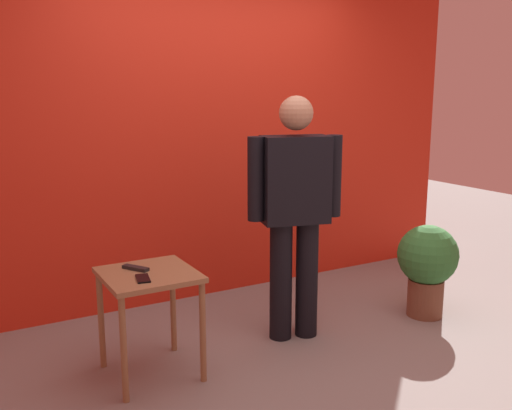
{
  "coord_description": "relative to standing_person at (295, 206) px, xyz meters",
  "views": [
    {
      "loc": [
        -1.96,
        -2.63,
        1.66
      ],
      "look_at": [
        -0.15,
        0.55,
        0.91
      ],
      "focal_mm": 40.27,
      "sensor_mm": 36.0,
      "label": 1
    }
  ],
  "objects": [
    {
      "name": "tv_remote",
      "position": [
        -1.07,
        0.05,
        -0.27
      ],
      "size": [
        0.13,
        0.17,
        0.02
      ],
      "primitive_type": "cube",
      "rotation": [
        0.0,
        0.0,
        0.56
      ],
      "color": "black",
      "rests_on": "side_table"
    },
    {
      "name": "cell_phone",
      "position": [
        -1.09,
        -0.14,
        -0.27
      ],
      "size": [
        0.1,
        0.16,
        0.01
      ],
      "primitive_type": "cube",
      "rotation": [
        0.0,
        0.0,
        -0.21
      ],
      "color": "black",
      "rests_on": "side_table"
    },
    {
      "name": "standing_person",
      "position": [
        0.0,
        0.0,
        0.0
      ],
      "size": [
        0.64,
        0.32,
        1.62
      ],
      "color": "black",
      "rests_on": "ground_plane"
    },
    {
      "name": "ground_plane",
      "position": [
        -0.07,
        -0.43,
        -0.91
      ],
      "size": [
        12.0,
        12.0,
        0.0
      ],
      "primitive_type": "plane",
      "color": "gray"
    },
    {
      "name": "side_table",
      "position": [
        -1.02,
        -0.03,
        -0.38
      ],
      "size": [
        0.52,
        0.52,
        0.63
      ],
      "color": "olive",
      "rests_on": "ground_plane"
    },
    {
      "name": "back_wall_red",
      "position": [
        -0.07,
        1.09,
        0.53
      ],
      "size": [
        4.71,
        0.12,
        2.88
      ],
      "primitive_type": "cube",
      "color": "red",
      "rests_on": "ground_plane"
    },
    {
      "name": "potted_plant",
      "position": [
        1.05,
        -0.18,
        -0.5
      ],
      "size": [
        0.44,
        0.44,
        0.69
      ],
      "color": "brown",
      "rests_on": "ground_plane"
    }
  ]
}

